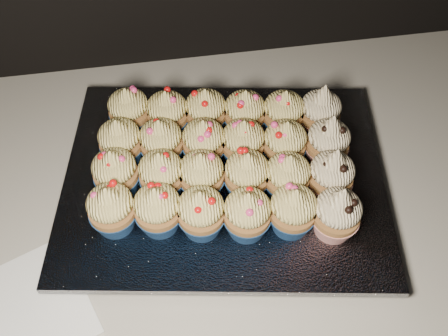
{
  "coord_description": "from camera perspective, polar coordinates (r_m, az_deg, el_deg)",
  "views": [
    {
      "loc": [
        0.17,
        1.27,
        1.52
      ],
      "look_at": [
        0.23,
        1.7,
        0.95
      ],
      "focal_mm": 40.0,
      "sensor_mm": 36.0,
      "label": 1
    }
  ],
  "objects": [
    {
      "name": "cupcake_14",
      "position": [
        0.71,
        -2.31,
        2.93
      ],
      "size": [
        0.06,
        0.06,
        0.08
      ],
      "color": "navy",
      "rests_on": "foil_lining"
    },
    {
      "name": "baking_tray",
      "position": [
        0.74,
        0.0,
        -1.82
      ],
      "size": [
        0.47,
        0.39,
        0.02
      ],
      "primitive_type": "cube",
      "rotation": [
        0.0,
        0.0,
        -0.17
      ],
      "color": "black",
      "rests_on": "worktop"
    },
    {
      "name": "cupcake_3",
      "position": [
        0.64,
        2.68,
        -5.25
      ],
      "size": [
        0.06,
        0.06,
        0.08
      ],
      "color": "navy",
      "rests_on": "foil_lining"
    },
    {
      "name": "cabinet",
      "position": [
        1.18,
        -11.87,
        -16.8
      ],
      "size": [
        2.4,
        0.6,
        0.86
      ],
      "primitive_type": "cube",
      "color": "black",
      "rests_on": "ground"
    },
    {
      "name": "cupcake_23",
      "position": [
        0.76,
        10.92,
        6.32
      ],
      "size": [
        0.06,
        0.06,
        0.1
      ],
      "color": "#B32318",
      "rests_on": "foil_lining"
    },
    {
      "name": "cupcake_1",
      "position": [
        0.65,
        -7.56,
        -4.69
      ],
      "size": [
        0.06,
        0.06,
        0.08
      ],
      "color": "navy",
      "rests_on": "foil_lining"
    },
    {
      "name": "foil_lining",
      "position": [
        0.73,
        0.0,
        -1.04
      ],
      "size": [
        0.52,
        0.43,
        0.01
      ],
      "primitive_type": "cube",
      "rotation": [
        0.0,
        0.0,
        -0.17
      ],
      "color": "silver",
      "rests_on": "baking_tray"
    },
    {
      "name": "cupcake_5",
      "position": [
        0.66,
        12.78,
        -5.07
      ],
      "size": [
        0.06,
        0.06,
        0.1
      ],
      "color": "#B32318",
      "rests_on": "foil_lining"
    },
    {
      "name": "cupcake_18",
      "position": [
        0.77,
        -10.77,
        6.42
      ],
      "size": [
        0.06,
        0.06,
        0.08
      ],
      "color": "navy",
      "rests_on": "foil_lining"
    },
    {
      "name": "cupcake_7",
      "position": [
        0.68,
        -7.14,
        -0.75
      ],
      "size": [
        0.06,
        0.06,
        0.08
      ],
      "color": "navy",
      "rests_on": "foil_lining"
    },
    {
      "name": "cupcake_4",
      "position": [
        0.65,
        7.87,
        -4.82
      ],
      "size": [
        0.06,
        0.06,
        0.08
      ],
      "color": "navy",
      "rests_on": "foil_lining"
    },
    {
      "name": "cupcake_13",
      "position": [
        0.72,
        -7.17,
        2.92
      ],
      "size": [
        0.06,
        0.06,
        0.08
      ],
      "color": "navy",
      "rests_on": "foil_lining"
    },
    {
      "name": "cupcake_2",
      "position": [
        0.64,
        -2.63,
        -5.08
      ],
      "size": [
        0.06,
        0.06,
        0.08
      ],
      "color": "navy",
      "rests_on": "foil_lining"
    },
    {
      "name": "worktop",
      "position": [
        0.79,
        -17.28,
        -5.06
      ],
      "size": [
        2.44,
        0.64,
        0.04
      ],
      "primitive_type": "cube",
      "color": "beige",
      "rests_on": "cabinet"
    },
    {
      "name": "cupcake_22",
      "position": [
        0.76,
        6.8,
        6.22
      ],
      "size": [
        0.06,
        0.06,
        0.08
      ],
      "color": "navy",
      "rests_on": "foil_lining"
    },
    {
      "name": "cupcake_9",
      "position": [
        0.68,
        2.64,
        -0.8
      ],
      "size": [
        0.06,
        0.06,
        0.08
      ],
      "color": "navy",
      "rests_on": "foil_lining"
    },
    {
      "name": "cupcake_17",
      "position": [
        0.73,
        11.79,
        2.93
      ],
      "size": [
        0.06,
        0.06,
        0.1
      ],
      "color": "#B32318",
      "rests_on": "foil_lining"
    },
    {
      "name": "cupcake_0",
      "position": [
        0.66,
        -12.72,
        -4.59
      ],
      "size": [
        0.06,
        0.06,
        0.08
      ],
      "color": "navy",
      "rests_on": "foil_lining"
    },
    {
      "name": "cupcake_20",
      "position": [
        0.75,
        -2.1,
        6.44
      ],
      "size": [
        0.06,
        0.06,
        0.08
      ],
      "color": "navy",
      "rests_on": "foil_lining"
    },
    {
      "name": "cupcake_11",
      "position": [
        0.69,
        12.14,
        -0.8
      ],
      "size": [
        0.06,
        0.06,
        0.1
      ],
      "color": "#B32318",
      "rests_on": "foil_lining"
    },
    {
      "name": "cupcake_15",
      "position": [
        0.71,
        2.21,
        2.88
      ],
      "size": [
        0.06,
        0.06,
        0.08
      ],
      "color": "navy",
      "rests_on": "foil_lining"
    },
    {
      "name": "cupcake_6",
      "position": [
        0.69,
        -12.29,
        -0.55
      ],
      "size": [
        0.06,
        0.06,
        0.08
      ],
      "color": "navy",
      "rests_on": "foil_lining"
    },
    {
      "name": "cupcake_21",
      "position": [
        0.75,
        2.38,
        6.28
      ],
      "size": [
        0.06,
        0.06,
        0.08
      ],
      "color": "navy",
      "rests_on": "foil_lining"
    },
    {
      "name": "cupcake_16",
      "position": [
        0.72,
        6.94,
        2.76
      ],
      "size": [
        0.06,
        0.06,
        0.08
      ],
      "color": "navy",
      "rests_on": "foil_lining"
    },
    {
      "name": "cupcake_12",
      "position": [
        0.73,
        -11.73,
        2.9
      ],
      "size": [
        0.06,
        0.06,
        0.08
      ],
      "color": "navy",
      "rests_on": "foil_lining"
    },
    {
      "name": "cupcake_8",
      "position": [
        0.68,
        -2.58,
        -0.82
      ],
      "size": [
        0.06,
        0.06,
        0.08
      ],
      "color": "navy",
      "rests_on": "foil_lining"
    },
    {
      "name": "cupcake_10",
      "position": [
        0.68,
        7.24,
        -1.04
      ],
      "size": [
        0.06,
        0.06,
        0.08
      ],
      "color": "navy",
      "rests_on": "foil_lining"
    },
    {
      "name": "napkin",
      "position": [
        0.71,
        -21.92,
        -14.96
      ],
      "size": [
        0.2,
        0.2,
        0.0
      ],
      "primitive_type": "cube",
      "rotation": [
        0.0,
        0.0,
        0.39
      ],
      "color": "white",
      "rests_on": "worktop"
    },
    {
      "name": "cupcake_19",
      "position": [
        0.75,
        -6.47,
        6.18
      ],
      "size": [
        0.06,
        0.06,
        0.08
      ],
      "color": "navy",
      "rests_on": "foil_lining"
    }
  ]
}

